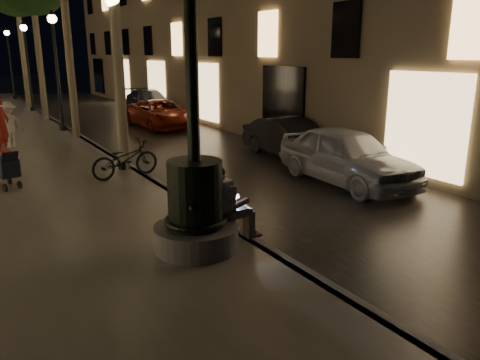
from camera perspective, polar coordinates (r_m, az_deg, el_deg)
ground at (r=20.28m, az=-19.30°, el=4.89°), size 120.00×120.00×0.00m
cobble_lane at (r=21.10m, az=-11.32°, el=5.85°), size 6.00×45.00×0.02m
curb_strip at (r=20.26m, az=-19.32°, el=5.17°), size 0.25×45.00×0.20m
fountain_lamppost at (r=7.60m, az=-5.50°, el=-1.23°), size 1.40×1.40×5.21m
seated_man_laptop at (r=7.96m, az=-1.49°, el=-2.66°), size 0.97×0.33×1.34m
lamp_curb_a at (r=13.14m, az=-14.88°, el=14.25°), size 0.36×0.36×4.81m
lamp_curb_b at (r=20.92m, az=-21.54°, el=13.92°), size 0.36×0.36×4.81m
lamp_curb_c at (r=28.82m, az=-24.57°, el=13.71°), size 0.36×0.36×4.81m
lamp_curb_d at (r=36.76m, az=-26.29°, el=13.58°), size 0.36×0.36×4.81m
stroller at (r=12.48m, az=-26.71°, el=1.38°), size 0.61×1.01×1.02m
car_front at (r=12.63m, az=12.87°, el=2.93°), size 1.99×4.45×1.48m
car_second at (r=15.51m, az=6.23°, el=5.09°), size 1.39×3.89×1.28m
car_third at (r=22.04m, az=-9.62°, el=7.97°), size 2.14×4.58×1.27m
car_rear at (r=26.82m, az=-11.08°, el=9.29°), size 2.35×4.91×1.38m
pedestrian_red at (r=16.88m, az=-27.08°, el=6.02°), size 0.73×0.81×1.86m
pedestrian_white at (r=17.94m, az=-26.37°, el=6.09°), size 1.15×0.90×1.57m
bicycle at (r=12.54m, az=-13.84°, el=2.48°), size 1.89×0.86×0.96m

